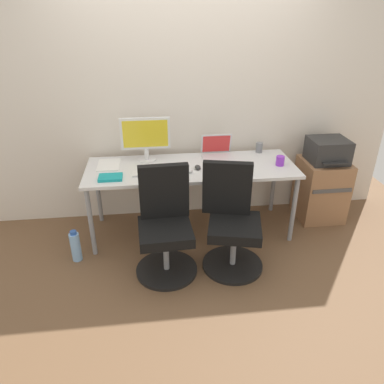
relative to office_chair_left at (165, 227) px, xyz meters
The scene contains 18 objects.
ground_plane 0.77m from the office_chair_left, 63.13° to the left, with size 5.28×5.28×0.00m, color brown.
back_wall 1.37m from the office_chair_left, 73.85° to the left, with size 4.40×0.04×2.60m, color silver.
desk 0.69m from the office_chair_left, 63.13° to the left, with size 2.01×0.71×0.72m.
office_chair_left is the anchor object (origin of this frame).
office_chair_right 0.57m from the office_chair_left, ahead, with size 0.54×0.54×0.94m.
side_cabinet 1.86m from the office_chair_left, 22.08° to the left, with size 0.46×0.47×0.66m.
printer 1.89m from the office_chair_left, 22.05° to the left, with size 0.38×0.40×0.24m.
water_bottle_on_floor 0.88m from the office_chair_left, 166.15° to the left, with size 0.09×0.09×0.31m.
desktop_monitor 0.97m from the office_chair_left, 99.36° to the left, with size 0.48×0.18×0.43m.
open_laptop 1.03m from the office_chair_left, 53.13° to the left, with size 0.31×0.27×0.23m.
keyboard_by_monitor 0.55m from the office_chair_left, 102.06° to the left, with size 0.34×0.12×0.02m, color silver.
keyboard_by_laptop 0.74m from the office_chair_left, 33.21° to the left, with size 0.34×0.12×0.02m, color #2D2D2D.
mouse_by_monitor 0.61m from the office_chair_left, 60.06° to the left, with size 0.06×0.10×0.03m, color silver.
mouse_by_laptop 0.69m from the office_chair_left, 56.04° to the left, with size 0.06×0.10×0.03m, color #2D2D2D.
coffee_mug 1.30m from the office_chair_left, 23.84° to the left, with size 0.08×0.08×0.09m, color purple.
pen_cup 1.41m from the office_chair_left, 39.86° to the left, with size 0.07×0.07×0.10m, color slate.
notebook 0.67m from the office_chair_left, 139.88° to the left, with size 0.21×0.15×0.03m, color teal.
paper_pile 0.91m from the office_chair_left, 125.65° to the left, with size 0.21×0.30×0.01m, color white.
Camera 1 is at (-0.38, -3.20, 2.09)m, focal length 34.01 mm.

